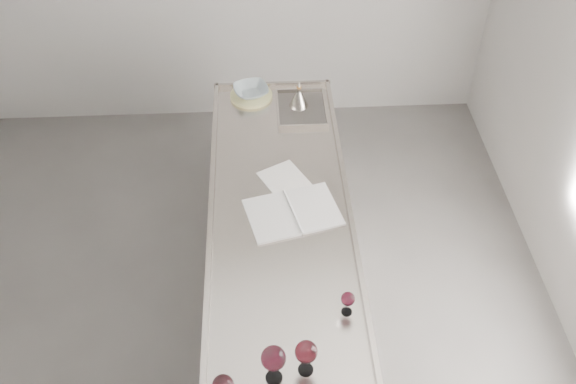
{
  "coord_description": "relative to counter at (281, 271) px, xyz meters",
  "views": [
    {
      "loc": [
        0.41,
        -2.06,
        3.38
      ],
      "look_at": [
        0.54,
        0.39,
        1.02
      ],
      "focal_mm": 40.0,
      "sensor_mm": 36.0,
      "label": 1
    }
  ],
  "objects": [
    {
      "name": "room_shell",
      "position": [
        -0.5,
        -0.3,
        0.93
      ],
      "size": [
        4.54,
        5.04,
        2.84
      ],
      "color": "#514E4C",
      "rests_on": "ground"
    },
    {
      "name": "counter",
      "position": [
        0.0,
        0.0,
        0.0
      ],
      "size": [
        0.77,
        2.42,
        0.97
      ],
      "color": "#9C948C",
      "rests_on": "ground"
    },
    {
      "name": "wine_glass_middle",
      "position": [
        -0.07,
        -0.95,
        0.61
      ],
      "size": [
        0.1,
        0.1,
        0.21
      ],
      "rotation": [
        0.0,
        0.0,
        -0.1
      ],
      "color": "white",
      "rests_on": "counter"
    },
    {
      "name": "wine_glass_right",
      "position": [
        0.06,
        -0.92,
        0.6
      ],
      "size": [
        0.1,
        0.1,
        0.19
      ],
      "rotation": [
        0.0,
        0.0,
        -0.18
      ],
      "color": "white",
      "rests_on": "counter"
    },
    {
      "name": "wine_glass_small",
      "position": [
        0.27,
        -0.64,
        0.56
      ],
      "size": [
        0.06,
        0.06,
        0.13
      ],
      "rotation": [
        0.0,
        0.0,
        0.29
      ],
      "color": "white",
      "rests_on": "counter"
    },
    {
      "name": "notebook",
      "position": [
        0.07,
        0.01,
        0.47
      ],
      "size": [
        0.54,
        0.44,
        0.02
      ],
      "rotation": [
        0.0,
        0.0,
        0.25
      ],
      "color": "white",
      "rests_on": "counter"
    },
    {
      "name": "loose_paper_top",
      "position": [
        0.05,
        0.25,
        0.47
      ],
      "size": [
        0.35,
        0.39,
        0.0
      ],
      "primitive_type": "cube",
      "rotation": [
        0.0,
        0.0,
        0.49
      ],
      "color": "silver",
      "rests_on": "counter"
    },
    {
      "name": "trivet",
      "position": [
        -0.14,
        1.08,
        0.48
      ],
      "size": [
        0.33,
        0.33,
        0.02
      ],
      "primitive_type": "cylinder",
      "rotation": [
        0.0,
        0.0,
        -0.21
      ],
      "color": "#C4C17F",
      "rests_on": "counter"
    },
    {
      "name": "ceramic_bowl",
      "position": [
        -0.14,
        1.08,
        0.51
      ],
      "size": [
        0.27,
        0.27,
        0.05
      ],
      "primitive_type": "imported",
      "rotation": [
        0.0,
        0.0,
        0.27
      ],
      "color": "#92A3AA",
      "rests_on": "trivet"
    },
    {
      "name": "wine_funnel",
      "position": [
        0.16,
        0.97,
        0.52
      ],
      "size": [
        0.13,
        0.13,
        0.18
      ],
      "rotation": [
        0.0,
        0.0,
        -0.22
      ],
      "color": "gray",
      "rests_on": "counter"
    }
  ]
}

